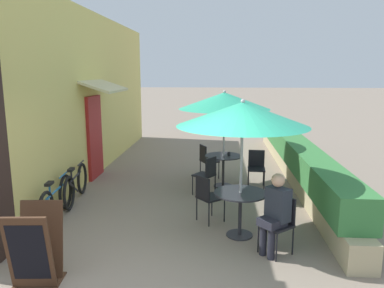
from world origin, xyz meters
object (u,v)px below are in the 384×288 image
at_px(cafe_chair_mid_back, 256,166).
at_px(bicycle_second, 76,185).
at_px(cafe_chair_mid_left, 207,159).
at_px(menu_board, 36,247).
at_px(cafe_chair_mid_right, 207,173).
at_px(coffee_cup_mid, 229,154).
at_px(cafe_chair_near_left, 280,220).
at_px(bicycle_leaning, 56,200).
at_px(seated_patron_near_left, 275,211).
at_px(cafe_chair_near_right, 207,195).
at_px(patio_table_near, 240,203).
at_px(patio_umbrella_near, 243,114).
at_px(patio_umbrella_mid, 224,101).
at_px(patio_table_mid, 223,163).

bearing_deg(cafe_chair_mid_back, bicycle_second, 22.24).
height_order(cafe_chair_mid_left, menu_board, menu_board).
xyz_separation_m(cafe_chair_mid_right, coffee_cup_mid, (0.50, 0.67, 0.29)).
relative_size(cafe_chair_near_left, bicycle_leaning, 0.50).
bearing_deg(bicycle_second, seated_patron_near_left, -34.74).
xyz_separation_m(cafe_chair_near_left, cafe_chair_near_right, (-1.12, 1.09, 0.00)).
height_order(seated_patron_near_left, cafe_chair_near_right, seated_patron_near_left).
xyz_separation_m(cafe_chair_mid_back, menu_board, (-3.20, -4.40, -0.01)).
height_order(patio_table_near, seated_patron_near_left, seated_patron_near_left).
distance_m(patio_table_near, cafe_chair_mid_right, 2.13).
xyz_separation_m(patio_umbrella_near, coffee_cup_mid, (-0.13, 2.71, -1.24)).
xyz_separation_m(cafe_chair_mid_right, bicycle_second, (-2.74, -0.59, -0.15)).
bearing_deg(patio_umbrella_mid, coffee_cup_mid, -6.63).
distance_m(patio_umbrella_mid, bicycle_second, 3.75).
bearing_deg(patio_umbrella_mid, cafe_chair_near_right, -97.98).
bearing_deg(patio_table_mid, patio_table_near, -84.67).
xyz_separation_m(patio_table_near, menu_board, (-2.68, -1.64, -0.07)).
height_order(patio_table_near, cafe_chair_mid_back, cafe_chair_mid_back).
relative_size(cafe_chair_near_left, patio_umbrella_mid, 0.38).
height_order(cafe_chair_near_right, coffee_cup_mid, cafe_chair_near_right).
relative_size(seated_patron_near_left, cafe_chair_mid_right, 1.44).
xyz_separation_m(patio_umbrella_near, cafe_chair_mid_left, (-0.67, 3.39, -1.53)).
relative_size(patio_table_near, menu_board, 0.85).
height_order(bicycle_second, menu_board, menu_board).
height_order(cafe_chair_near_right, bicycle_leaning, cafe_chair_near_right).
distance_m(coffee_cup_mid, bicycle_leaning, 3.95).
bearing_deg(bicycle_leaning, patio_umbrella_mid, 31.18).
relative_size(patio_table_mid, cafe_chair_mid_right, 1.00).
height_order(patio_table_near, cafe_chair_mid_right, cafe_chair_mid_right).
bearing_deg(patio_table_mid, cafe_chair_near_right, -97.98).
relative_size(coffee_cup_mid, bicycle_leaning, 0.05).
distance_m(cafe_chair_near_left, patio_table_mid, 3.37).
height_order(cafe_chair_near_left, bicycle_second, cafe_chair_near_left).
bearing_deg(cafe_chair_near_right, cafe_chair_mid_left, 141.81).
distance_m(patio_table_near, menu_board, 3.14).
bearing_deg(cafe_chair_near_left, patio_umbrella_mid, -26.33).
xyz_separation_m(patio_table_near, cafe_chair_near_right, (-0.56, 0.54, -0.06)).
relative_size(patio_table_near, bicycle_second, 0.51).
bearing_deg(cafe_chair_mid_right, cafe_chair_mid_left, 35.62).
relative_size(patio_table_near, patio_umbrella_mid, 0.38).
bearing_deg(bicycle_leaning, cafe_chair_near_right, -3.49).
xyz_separation_m(bicycle_leaning, menu_board, (0.68, -2.12, 0.14)).
xyz_separation_m(cafe_chair_near_left, cafe_chair_mid_back, (-0.04, 3.30, 0.00)).
height_order(seated_patron_near_left, bicycle_leaning, seated_patron_near_left).
height_order(patio_table_near, menu_board, menu_board).
xyz_separation_m(patio_umbrella_mid, cafe_chair_mid_back, (0.78, 0.03, -1.53)).
distance_m(patio_table_mid, cafe_chair_mid_left, 0.78).
bearing_deg(cafe_chair_near_right, bicycle_leaning, -129.09).
xyz_separation_m(cafe_chair_mid_left, bicycle_leaning, (-2.69, -2.91, -0.15)).
xyz_separation_m(cafe_chair_mid_left, bicycle_second, (-2.69, -1.94, -0.15)).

